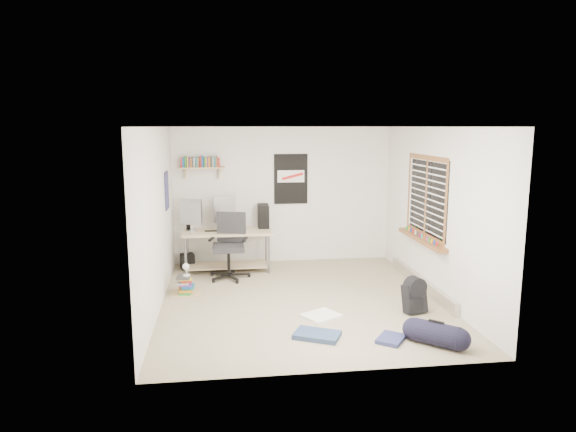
{
  "coord_description": "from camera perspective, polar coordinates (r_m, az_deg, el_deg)",
  "views": [
    {
      "loc": [
        -1.11,
        -7.09,
        2.51
      ],
      "look_at": [
        -0.14,
        0.42,
        1.18
      ],
      "focal_mm": 32.0,
      "sensor_mm": 36.0,
      "label": 1
    }
  ],
  "objects": [
    {
      "name": "office_chair",
      "position": [
        8.57,
        -6.63,
        -3.74
      ],
      "size": [
        0.87,
        0.87,
        1.09
      ],
      "primitive_type": "cube",
      "rotation": [
        0.0,
        0.0,
        -0.24
      ],
      "color": "#252528",
      "rests_on": "floor"
    },
    {
      "name": "keyboard",
      "position": [
        9.01,
        -7.99,
        -1.69
      ],
      "size": [
        0.4,
        0.15,
        0.02
      ],
      "primitive_type": "cube",
      "rotation": [
        0.0,
        0.0,
        0.03
      ],
      "color": "black",
      "rests_on": "desk"
    },
    {
      "name": "jeans_b",
      "position": [
        6.36,
        11.36,
        -13.23
      ],
      "size": [
        0.44,
        0.46,
        0.05
      ],
      "primitive_type": "cube",
      "rotation": [
        0.0,
        0.0,
        0.94
      ],
      "color": "navy",
      "rests_on": "floor"
    },
    {
      "name": "pc_tower",
      "position": [
        9.24,
        -2.76,
        -0.03
      ],
      "size": [
        0.2,
        0.41,
        0.42
      ],
      "primitive_type": "cube",
      "rotation": [
        0.0,
        0.0,
        -0.03
      ],
      "color": "black",
      "rests_on": "desk"
    },
    {
      "name": "window",
      "position": [
        8.07,
        15.0,
        2.08
      ],
      "size": [
        0.1,
        1.5,
        1.26
      ],
      "primitive_type": "cube",
      "color": "brown",
      "rests_on": "right_wall"
    },
    {
      "name": "ceiling",
      "position": [
        7.18,
        1.55,
        9.93
      ],
      "size": [
        4.0,
        4.5,
        0.01
      ],
      "primitive_type": "cube",
      "color": "white",
      "rests_on": "ground"
    },
    {
      "name": "monitor_right",
      "position": [
        9.15,
        -7.08,
        -0.05
      ],
      "size": [
        0.43,
        0.27,
        0.47
      ],
      "primitive_type": "cube",
      "rotation": [
        0.0,
        0.0,
        0.43
      ],
      "color": "#A9A9AE",
      "rests_on": "desk"
    },
    {
      "name": "desk",
      "position": [
        9.05,
        -6.74,
        -3.81
      ],
      "size": [
        1.67,
        1.22,
        0.7
      ],
      "primitive_type": "cube",
      "rotation": [
        0.0,
        0.0,
        -0.41
      ],
      "color": "tan",
      "rests_on": "floor"
    },
    {
      "name": "wall_shelf",
      "position": [
        9.26,
        -9.5,
        5.31
      ],
      "size": [
        0.8,
        0.22,
        0.24
      ],
      "primitive_type": "cube",
      "color": "tan",
      "rests_on": "back_wall"
    },
    {
      "name": "poster_back_wall",
      "position": [
        9.45,
        0.32,
        4.13
      ],
      "size": [
        0.62,
        0.03,
        0.92
      ],
      "primitive_type": "cube",
      "color": "black",
      "rests_on": "back_wall"
    },
    {
      "name": "speaker_left",
      "position": [
        9.17,
        -10.95,
        -1.09
      ],
      "size": [
        0.09,
        0.09,
        0.17
      ],
      "primitive_type": "cube",
      "rotation": [
        0.0,
        0.0,
        -0.03
      ],
      "color": "black",
      "rests_on": "desk"
    },
    {
      "name": "left_wall",
      "position": [
        7.25,
        -14.35,
        -0.35
      ],
      "size": [
        0.01,
        4.5,
        2.5
      ],
      "primitive_type": "cube",
      "color": "silver",
      "rests_on": "ground"
    },
    {
      "name": "desk_lamp",
      "position": [
        7.9,
        -11.21,
        -5.87
      ],
      "size": [
        0.16,
        0.21,
        0.19
      ],
      "primitive_type": "cube",
      "rotation": [
        0.0,
        0.0,
        0.3
      ],
      "color": "silver",
      "rests_on": "book_stack"
    },
    {
      "name": "backpack",
      "position": [
        7.26,
        13.86,
        -8.89
      ],
      "size": [
        0.34,
        0.3,
        0.39
      ],
      "primitive_type": "cube",
      "rotation": [
        0.0,
        0.0,
        0.28
      ],
      "color": "black",
      "rests_on": "floor"
    },
    {
      "name": "right_wall",
      "position": [
        7.85,
        16.13,
        0.33
      ],
      "size": [
        0.01,
        4.5,
        2.5
      ],
      "primitive_type": "cube",
      "color": "silver",
      "rests_on": "ground"
    },
    {
      "name": "back_wall",
      "position": [
        9.49,
        -0.6,
        2.33
      ],
      "size": [
        4.0,
        0.01,
        2.5
      ],
      "primitive_type": "cube",
      "color": "silver",
      "rests_on": "ground"
    },
    {
      "name": "poster_left_wall",
      "position": [
        8.39,
        -13.32,
        2.79
      ],
      "size": [
        0.02,
        0.42,
        0.6
      ],
      "primitive_type": "cube",
      "color": "navy",
      "rests_on": "left_wall"
    },
    {
      "name": "subwoofer",
      "position": [
        9.33,
        -11.11,
        -4.94
      ],
      "size": [
        0.28,
        0.28,
        0.26
      ],
      "primitive_type": "cube",
      "rotation": [
        0.0,
        0.0,
        0.25
      ],
      "color": "black",
      "rests_on": "floor"
    },
    {
      "name": "jeans_a",
      "position": [
        6.34,
        3.25,
        -13.06
      ],
      "size": [
        0.63,
        0.54,
        0.06
      ],
      "primitive_type": "cube",
      "rotation": [
        0.0,
        0.0,
        -0.46
      ],
      "color": "navy",
      "rests_on": "floor"
    },
    {
      "name": "book_stack",
      "position": [
        7.99,
        -11.29,
        -7.42
      ],
      "size": [
        0.49,
        0.42,
        0.3
      ],
      "primitive_type": "cube",
      "rotation": [
        0.0,
        0.0,
        0.14
      ],
      "color": "olive",
      "rests_on": "floor"
    },
    {
      "name": "monitor_left",
      "position": [
        8.99,
        -10.68,
        -0.39
      ],
      "size": [
        0.41,
        0.27,
        0.45
      ],
      "primitive_type": "cube",
      "rotation": [
        0.0,
        0.0,
        -0.46
      ],
      "color": "#9E9FA2",
      "rests_on": "desk"
    },
    {
      "name": "baseboard_heater",
      "position": [
        8.36,
        14.61,
        -7.2
      ],
      "size": [
        0.08,
        2.5,
        0.18
      ],
      "primitive_type": "cube",
      "color": "#B7B2A8",
      "rests_on": "floor"
    },
    {
      "name": "floor",
      "position": [
        7.6,
        1.46,
        -9.35
      ],
      "size": [
        4.0,
        4.5,
        0.01
      ],
      "primitive_type": "cube",
      "color": "gray",
      "rests_on": "ground"
    },
    {
      "name": "duffel_bag",
      "position": [
        6.32,
        16.1,
        -12.45
      ],
      "size": [
        0.39,
        0.39,
        0.54
      ],
      "primitive_type": "cylinder",
      "rotation": [
        0.0,
        0.0,
        -0.74
      ],
      "color": "black",
      "rests_on": "floor"
    },
    {
      "name": "tshirt",
      "position": [
        6.96,
        3.71,
        -11.01
      ],
      "size": [
        0.58,
        0.55,
        0.04
      ],
      "primitive_type": "cube",
      "rotation": [
        0.0,
        0.0,
        0.53
      ],
      "color": "white",
      "rests_on": "floor"
    },
    {
      "name": "speaker_right",
      "position": [
        8.87,
        -6.31,
        -1.36
      ],
      "size": [
        0.11,
        0.11,
        0.16
      ],
      "primitive_type": "cube",
      "rotation": [
        0.0,
        0.0,
        0.4
      ],
      "color": "black",
      "rests_on": "desk"
    }
  ]
}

